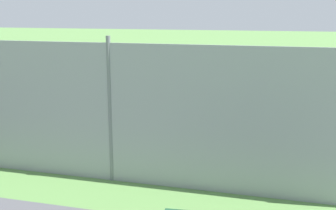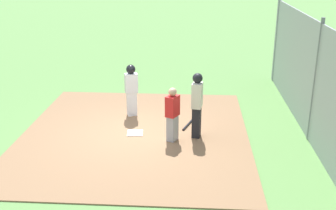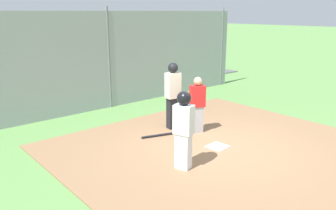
{
  "view_description": "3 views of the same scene",
  "coord_description": "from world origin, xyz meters",
  "px_view_note": "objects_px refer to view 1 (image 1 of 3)",
  "views": [
    {
      "loc": [
        3.7,
        -13.43,
        3.9
      ],
      "look_at": [
        0.18,
        -0.58,
        0.88
      ],
      "focal_mm": 44.96,
      "sensor_mm": 36.0,
      "label": 1
    },
    {
      "loc": [
        -10.76,
        -1.66,
        4.83
      ],
      "look_at": [
        0.6,
        -0.91,
        0.69
      ],
      "focal_mm": 44.29,
      "sensor_mm": 36.0,
      "label": 2
    },
    {
      "loc": [
        5.89,
        5.01,
        3.18
      ],
      "look_at": [
        0.79,
        -0.91,
        1.03
      ],
      "focal_mm": 36.41,
      "sensor_mm": 36.0,
      "label": 3
    }
  ],
  "objects_px": {
    "home_plate": "(167,125)",
    "catcher": "(146,110)",
    "umpire": "(149,109)",
    "runner": "(210,99)",
    "baseball_bat": "(175,138)"
  },
  "relations": [
    {
      "from": "catcher",
      "to": "baseball_bat",
      "type": "relative_size",
      "value": 1.77
    },
    {
      "from": "catcher",
      "to": "umpire",
      "type": "distance_m",
      "value": 0.74
    },
    {
      "from": "home_plate",
      "to": "runner",
      "type": "height_order",
      "value": "runner"
    },
    {
      "from": "runner",
      "to": "catcher",
      "type": "bearing_deg",
      "value": 18.55
    },
    {
      "from": "home_plate",
      "to": "catcher",
      "type": "relative_size",
      "value": 0.29
    },
    {
      "from": "home_plate",
      "to": "catcher",
      "type": "distance_m",
      "value": 1.39
    },
    {
      "from": "catcher",
      "to": "home_plate",
      "type": "bearing_deg",
      "value": 6.61
    },
    {
      "from": "runner",
      "to": "baseball_bat",
      "type": "height_order",
      "value": "runner"
    },
    {
      "from": "umpire",
      "to": "baseball_bat",
      "type": "bearing_deg",
      "value": -62.72
    },
    {
      "from": "home_plate",
      "to": "baseball_bat",
      "type": "xyz_separation_m",
      "value": [
        0.66,
        -1.5,
        0.02
      ]
    },
    {
      "from": "home_plate",
      "to": "umpire",
      "type": "xyz_separation_m",
      "value": [
        -0.1,
        -1.74,
        0.97
      ]
    },
    {
      "from": "umpire",
      "to": "runner",
      "type": "xyz_separation_m",
      "value": [
        1.51,
        2.04,
        -0.04
      ]
    },
    {
      "from": "home_plate",
      "to": "catcher",
      "type": "xyz_separation_m",
      "value": [
        -0.39,
        -1.09,
        0.76
      ]
    },
    {
      "from": "umpire",
      "to": "runner",
      "type": "distance_m",
      "value": 2.54
    },
    {
      "from": "home_plate",
      "to": "baseball_bat",
      "type": "bearing_deg",
      "value": -66.12
    }
  ]
}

